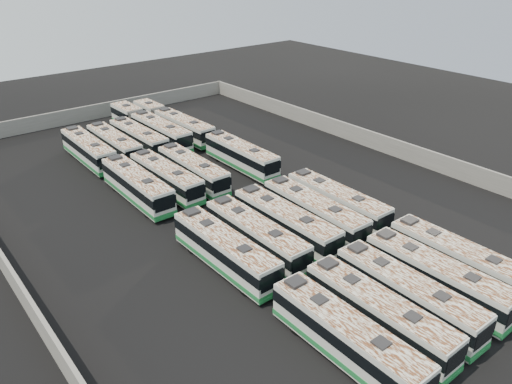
{
  "coord_description": "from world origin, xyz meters",
  "views": [
    {
      "loc": [
        -27.32,
        -35.42,
        23.5
      ],
      "look_at": [
        0.51,
        -0.96,
        1.6
      ],
      "focal_mm": 35.0,
      "sensor_mm": 36.0,
      "label": 1
    }
  ],
  "objects_px": {
    "bus_front_center": "(407,294)",
    "bus_back_right": "(149,126)",
    "bus_midback_far_right": "(241,155)",
    "bus_back_far_left": "(89,150)",
    "bus_front_left": "(378,314)",
    "bus_midfront_far_left": "(225,250)",
    "bus_midback_center": "(193,170)",
    "bus_midback_left": "(166,177)",
    "bus_back_left": "(114,144)",
    "bus_front_far_right": "(459,261)",
    "bus_midfront_left": "(256,236)",
    "bus_back_far_right": "(172,122)",
    "bus_midfront_far_right": "(337,202)",
    "bus_back_center": "(139,139)",
    "bus_front_right": "(437,277)",
    "bus_front_far_left": "(347,337)",
    "bus_midfront_center": "(286,223)",
    "bus_midfront_right": "(314,212)",
    "bus_midback_far_left": "(137,185)"
  },
  "relations": [
    {
      "from": "bus_front_center",
      "to": "bus_back_right",
      "type": "bearing_deg",
      "value": 86.78
    },
    {
      "from": "bus_midback_far_right",
      "to": "bus_back_far_left",
      "type": "distance_m",
      "value": 18.38
    },
    {
      "from": "bus_front_left",
      "to": "bus_front_center",
      "type": "height_order",
      "value": "bus_front_center"
    },
    {
      "from": "bus_midback_far_right",
      "to": "bus_back_right",
      "type": "height_order",
      "value": "bus_back_right"
    },
    {
      "from": "bus_midfront_far_left",
      "to": "bus_midback_center",
      "type": "distance_m",
      "value": 16.58
    },
    {
      "from": "bus_midback_left",
      "to": "bus_back_left",
      "type": "relative_size",
      "value": 1.01
    },
    {
      "from": "bus_front_left",
      "to": "bus_midback_left",
      "type": "distance_m",
      "value": 27.94
    },
    {
      "from": "bus_front_center",
      "to": "bus_front_far_right",
      "type": "distance_m",
      "value": 6.62
    },
    {
      "from": "bus_midfront_left",
      "to": "bus_midback_center",
      "type": "xyz_separation_m",
      "value": [
        3.27,
        14.98,
        -0.03
      ]
    },
    {
      "from": "bus_front_far_right",
      "to": "bus_back_far_right",
      "type": "relative_size",
      "value": 0.65
    },
    {
      "from": "bus_front_center",
      "to": "bus_back_far_left",
      "type": "distance_m",
      "value": 41.21
    },
    {
      "from": "bus_front_center",
      "to": "bus_midback_center",
      "type": "distance_m",
      "value": 27.78
    },
    {
      "from": "bus_midfront_far_right",
      "to": "bus_back_center",
      "type": "xyz_separation_m",
      "value": [
        -6.55,
        27.8,
        -0.02
      ]
    },
    {
      "from": "bus_midback_center",
      "to": "bus_front_right",
      "type": "bearing_deg",
      "value": -82.23
    },
    {
      "from": "bus_front_far_left",
      "to": "bus_midback_far_right",
      "type": "xyz_separation_m",
      "value": [
        13.18,
        28.05,
        -0.01
      ]
    },
    {
      "from": "bus_back_right",
      "to": "bus_back_far_right",
      "type": "height_order",
      "value": "bus_back_right"
    },
    {
      "from": "bus_front_far_right",
      "to": "bus_midback_left",
      "type": "relative_size",
      "value": 1.02
    },
    {
      "from": "bus_midfront_center",
      "to": "bus_midback_left",
      "type": "bearing_deg",
      "value": 102.07
    },
    {
      "from": "bus_midfront_left",
      "to": "bus_midback_left",
      "type": "relative_size",
      "value": 1.02
    },
    {
      "from": "bus_midfront_left",
      "to": "bus_back_far_left",
      "type": "bearing_deg",
      "value": 97.05
    },
    {
      "from": "bus_midfront_right",
      "to": "bus_midfront_far_right",
      "type": "relative_size",
      "value": 1.03
    },
    {
      "from": "bus_back_far_right",
      "to": "bus_front_right",
      "type": "bearing_deg",
      "value": -95.61
    },
    {
      "from": "bus_midback_left",
      "to": "bus_back_right",
      "type": "bearing_deg",
      "value": 66.47
    },
    {
      "from": "bus_back_far_left",
      "to": "bus_midfront_far_right",
      "type": "bearing_deg",
      "value": -64.49
    },
    {
      "from": "bus_back_right",
      "to": "bus_midback_left",
      "type": "bearing_deg",
      "value": -112.89
    },
    {
      "from": "bus_front_right",
      "to": "bus_back_left",
      "type": "distance_m",
      "value": 41.2
    },
    {
      "from": "bus_front_center",
      "to": "bus_back_right",
      "type": "relative_size",
      "value": 0.63
    },
    {
      "from": "bus_front_right",
      "to": "bus_back_left",
      "type": "bearing_deg",
      "value": 98.76
    },
    {
      "from": "bus_front_far_right",
      "to": "bus_midfront_center",
      "type": "xyz_separation_m",
      "value": [
        -6.54,
        12.79,
        0.02
      ]
    },
    {
      "from": "bus_back_far_left",
      "to": "bus_back_far_right",
      "type": "xyz_separation_m",
      "value": [
        13.12,
        2.84,
        -0.01
      ]
    },
    {
      "from": "bus_back_left",
      "to": "bus_back_far_right",
      "type": "relative_size",
      "value": 0.63
    },
    {
      "from": "bus_front_far_right",
      "to": "bus_midfront_far_right",
      "type": "bearing_deg",
      "value": 90.32
    },
    {
      "from": "bus_front_far_left",
      "to": "bus_front_right",
      "type": "height_order",
      "value": "same"
    },
    {
      "from": "bus_midback_center",
      "to": "bus_back_right",
      "type": "height_order",
      "value": "bus_back_right"
    },
    {
      "from": "bus_front_far_left",
      "to": "bus_midfront_right",
      "type": "xyz_separation_m",
      "value": [
        9.88,
        12.78,
        0.02
      ]
    },
    {
      "from": "bus_back_far_left",
      "to": "bus_front_center",
      "type": "bearing_deg",
      "value": -80.42
    },
    {
      "from": "bus_front_left",
      "to": "bus_midback_far_right",
      "type": "height_order",
      "value": "bus_midback_far_right"
    },
    {
      "from": "bus_midfront_center",
      "to": "bus_midback_far_right",
      "type": "xyz_separation_m",
      "value": [
        6.58,
        15.04,
        -0.03
      ]
    },
    {
      "from": "bus_front_center",
      "to": "bus_midfront_left",
      "type": "xyz_separation_m",
      "value": [
        -3.28,
        12.8,
        -0.0
      ]
    },
    {
      "from": "bus_front_far_right",
      "to": "bus_back_far_right",
      "type": "height_order",
      "value": "bus_front_far_right"
    },
    {
      "from": "bus_midfront_far_left",
      "to": "bus_back_center",
      "type": "height_order",
      "value": "bus_midfront_far_left"
    },
    {
      "from": "bus_front_far_right",
      "to": "bus_midfront_center",
      "type": "height_order",
      "value": "bus_midfront_center"
    },
    {
      "from": "bus_front_right",
      "to": "bus_back_right",
      "type": "distance_m",
      "value": 43.97
    },
    {
      "from": "bus_front_right",
      "to": "bus_midfront_center",
      "type": "height_order",
      "value": "bus_midfront_center"
    },
    {
      "from": "bus_midfront_far_right",
      "to": "bus_midback_far_left",
      "type": "xyz_separation_m",
      "value": [
        -13.11,
        15.26,
        0.03
      ]
    },
    {
      "from": "bus_back_far_left",
      "to": "bus_front_far_right",
      "type": "bearing_deg",
      "value": -71.62
    },
    {
      "from": "bus_front_far_left",
      "to": "bus_midfront_far_right",
      "type": "distance_m",
      "value": 18.38
    },
    {
      "from": "bus_back_center",
      "to": "bus_back_left",
      "type": "bearing_deg",
      "value": 178.47
    },
    {
      "from": "bus_front_center",
      "to": "bus_back_far_right",
      "type": "relative_size",
      "value": 0.65
    },
    {
      "from": "bus_midfront_right",
      "to": "bus_midback_left",
      "type": "xyz_separation_m",
      "value": [
        -6.58,
        15.36,
        -0.07
      ]
    }
  ]
}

